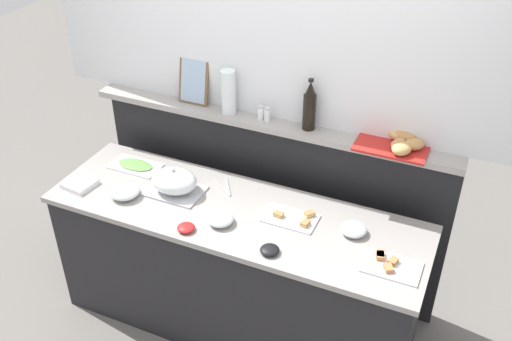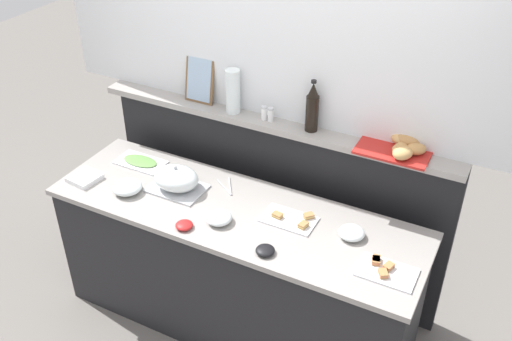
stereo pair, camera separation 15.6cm
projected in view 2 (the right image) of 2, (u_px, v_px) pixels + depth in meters
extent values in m
plane|color=slate|center=(276.00, 264.00, 4.29)|extent=(12.00, 12.00, 0.00)
cube|color=black|center=(236.00, 271.00, 3.60)|extent=(2.20, 0.66, 0.87)
cube|color=gray|center=(234.00, 213.00, 3.35)|extent=(2.24, 0.70, 0.03)
cube|color=black|center=(273.00, 202.00, 3.90)|extent=(2.34, 0.08, 1.24)
cube|color=gray|center=(272.00, 122.00, 3.51)|extent=(2.34, 0.22, 0.04)
cube|color=silver|center=(279.00, 7.00, 3.18)|extent=(2.94, 0.08, 1.32)
cube|color=silver|center=(387.00, 272.00, 2.91)|extent=(0.29, 0.19, 0.01)
cube|color=#AD7A47|center=(376.00, 261.00, 2.97)|extent=(0.05, 0.06, 0.01)
cube|color=#D1664C|center=(376.00, 259.00, 2.96)|extent=(0.05, 0.06, 0.01)
cube|color=#AD7A47|center=(376.00, 258.00, 2.96)|extent=(0.05, 0.06, 0.01)
cube|color=#AD7A47|center=(388.00, 268.00, 2.92)|extent=(0.05, 0.07, 0.01)
cube|color=#D1664C|center=(389.00, 266.00, 2.92)|extent=(0.05, 0.07, 0.01)
cube|color=#AD7A47|center=(389.00, 265.00, 2.91)|extent=(0.05, 0.07, 0.01)
cube|color=#AD7A47|center=(383.00, 275.00, 2.88)|extent=(0.06, 0.07, 0.01)
cube|color=#D1664C|center=(383.00, 273.00, 2.88)|extent=(0.06, 0.07, 0.01)
cube|color=#AD7A47|center=(383.00, 272.00, 2.87)|extent=(0.06, 0.07, 0.01)
cube|color=#AD7A47|center=(376.00, 262.00, 2.96)|extent=(0.06, 0.07, 0.01)
cube|color=#D1664C|center=(376.00, 261.00, 2.96)|extent=(0.06, 0.07, 0.01)
cube|color=#AD7A47|center=(376.00, 259.00, 2.95)|extent=(0.06, 0.07, 0.01)
cube|color=silver|center=(289.00, 219.00, 3.27)|extent=(0.31, 0.18, 0.01)
cube|color=#AD7A47|center=(308.00, 217.00, 3.27)|extent=(0.07, 0.07, 0.01)
cube|color=#E5C666|center=(309.00, 216.00, 3.26)|extent=(0.07, 0.07, 0.01)
cube|color=#AD7A47|center=(309.00, 215.00, 3.26)|extent=(0.07, 0.07, 0.01)
cube|color=#AD7A47|center=(303.00, 226.00, 3.20)|extent=(0.05, 0.06, 0.01)
cube|color=#E5C666|center=(303.00, 225.00, 3.20)|extent=(0.05, 0.06, 0.01)
cube|color=#AD7A47|center=(303.00, 224.00, 3.19)|extent=(0.05, 0.06, 0.01)
cube|color=#AD7A47|center=(277.00, 216.00, 3.27)|extent=(0.06, 0.05, 0.01)
cube|color=#E5C666|center=(277.00, 215.00, 3.27)|extent=(0.06, 0.05, 0.01)
cube|color=#AD7A47|center=(277.00, 214.00, 3.27)|extent=(0.06, 0.05, 0.01)
cube|color=silver|center=(141.00, 162.00, 3.76)|extent=(0.33, 0.18, 0.01)
ellipsoid|color=#66994C|center=(140.00, 161.00, 3.76)|extent=(0.24, 0.13, 0.01)
cube|color=#B7BABF|center=(177.00, 188.00, 3.52)|extent=(0.34, 0.24, 0.01)
ellipsoid|color=silver|center=(176.00, 178.00, 3.48)|extent=(0.28, 0.23, 0.14)
sphere|color=#B7BABF|center=(175.00, 167.00, 3.43)|extent=(0.02, 0.02, 0.02)
ellipsoid|color=silver|center=(219.00, 218.00, 3.24)|extent=(0.15, 0.15, 0.06)
ellipsoid|color=#BF4C3F|center=(219.00, 219.00, 3.25)|extent=(0.12, 0.12, 0.04)
ellipsoid|color=silver|center=(352.00, 233.00, 3.13)|extent=(0.14, 0.14, 0.06)
ellipsoid|color=white|center=(351.00, 234.00, 3.14)|extent=(0.11, 0.11, 0.03)
ellipsoid|color=silver|center=(127.00, 187.00, 3.48)|extent=(0.18, 0.18, 0.07)
ellipsoid|color=#E5CC66|center=(128.00, 189.00, 3.49)|extent=(0.14, 0.14, 0.04)
ellipsoid|color=red|center=(184.00, 225.00, 3.20)|extent=(0.10, 0.10, 0.03)
ellipsoid|color=black|center=(265.00, 250.00, 3.03)|extent=(0.10, 0.10, 0.04)
cylinder|color=#B7BABF|center=(224.00, 187.00, 3.53)|extent=(0.16, 0.11, 0.01)
cylinder|color=#B7BABF|center=(230.00, 186.00, 3.54)|extent=(0.11, 0.16, 0.01)
sphere|color=#B7BABF|center=(231.00, 195.00, 3.47)|extent=(0.01, 0.01, 0.01)
cube|color=white|center=(85.00, 178.00, 3.60)|extent=(0.19, 0.19, 0.03)
cylinder|color=black|center=(312.00, 114.00, 3.32)|extent=(0.08, 0.08, 0.22)
cone|color=black|center=(313.00, 90.00, 3.24)|extent=(0.06, 0.06, 0.08)
cylinder|color=black|center=(314.00, 82.00, 3.21)|extent=(0.03, 0.03, 0.02)
cylinder|color=white|center=(264.00, 114.00, 3.47)|extent=(0.03, 0.03, 0.08)
cylinder|color=#B7BABF|center=(264.00, 107.00, 3.44)|extent=(0.03, 0.03, 0.01)
cylinder|color=white|center=(271.00, 115.00, 3.45)|extent=(0.03, 0.03, 0.08)
cylinder|color=#B7BABF|center=(271.00, 109.00, 3.43)|extent=(0.03, 0.03, 0.01)
cube|color=#B2231E|center=(394.00, 150.00, 3.18)|extent=(0.40, 0.26, 0.02)
ellipsoid|color=#B7844C|center=(400.00, 150.00, 3.11)|extent=(0.10, 0.15, 0.06)
ellipsoid|color=tan|center=(402.00, 151.00, 3.10)|extent=(0.14, 0.11, 0.06)
ellipsoid|color=tan|center=(399.00, 137.00, 3.22)|extent=(0.14, 0.16, 0.06)
ellipsoid|color=tan|center=(403.00, 153.00, 3.07)|extent=(0.14, 0.15, 0.06)
ellipsoid|color=#AD7A47|center=(406.00, 140.00, 3.19)|extent=(0.17, 0.12, 0.07)
ellipsoid|color=#B7844C|center=(416.00, 149.00, 3.11)|extent=(0.14, 0.13, 0.06)
cube|color=brown|center=(200.00, 79.00, 3.62)|extent=(0.20, 0.07, 0.30)
cube|color=#99B2CC|center=(199.00, 80.00, 3.61)|extent=(0.17, 0.06, 0.27)
cylinder|color=silver|center=(233.00, 91.00, 3.49)|extent=(0.09, 0.09, 0.28)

